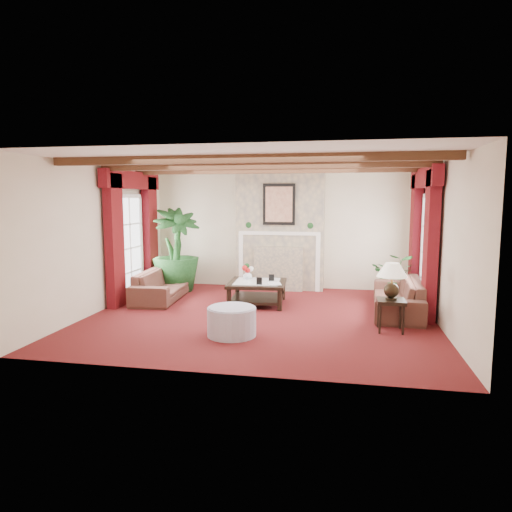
% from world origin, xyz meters
% --- Properties ---
extents(floor, '(6.00, 6.00, 0.00)m').
position_xyz_m(floor, '(0.00, 0.00, 0.00)').
color(floor, '#480C12').
rests_on(floor, ground).
extents(ceiling, '(6.00, 6.00, 0.00)m').
position_xyz_m(ceiling, '(0.00, 0.00, 2.70)').
color(ceiling, white).
rests_on(ceiling, floor).
extents(back_wall, '(6.00, 0.02, 2.70)m').
position_xyz_m(back_wall, '(0.00, 2.75, 1.35)').
color(back_wall, beige).
rests_on(back_wall, ground).
extents(left_wall, '(0.02, 5.50, 2.70)m').
position_xyz_m(left_wall, '(-3.00, 0.00, 1.35)').
color(left_wall, beige).
rests_on(left_wall, ground).
extents(right_wall, '(0.02, 5.50, 2.70)m').
position_xyz_m(right_wall, '(3.00, 0.00, 1.35)').
color(right_wall, beige).
rests_on(right_wall, ground).
extents(ceiling_beams, '(6.00, 3.00, 0.12)m').
position_xyz_m(ceiling_beams, '(0.00, 0.00, 2.64)').
color(ceiling_beams, '#392112').
rests_on(ceiling_beams, ceiling).
extents(fireplace, '(2.00, 0.52, 2.70)m').
position_xyz_m(fireplace, '(0.00, 2.55, 2.70)').
color(fireplace, tan).
rests_on(fireplace, ground).
extents(french_door_left, '(0.10, 1.10, 2.16)m').
position_xyz_m(french_door_left, '(-2.97, 1.00, 2.13)').
color(french_door_left, white).
rests_on(french_door_left, ground).
extents(french_door_right, '(0.10, 1.10, 2.16)m').
position_xyz_m(french_door_right, '(2.97, 1.00, 2.13)').
color(french_door_right, white).
rests_on(french_door_right, ground).
extents(curtains_left, '(0.20, 2.40, 2.55)m').
position_xyz_m(curtains_left, '(-2.86, 1.00, 2.55)').
color(curtains_left, '#500B0A').
rests_on(curtains_left, ground).
extents(curtains_right, '(0.20, 2.40, 2.55)m').
position_xyz_m(curtains_right, '(2.86, 1.00, 2.55)').
color(curtains_right, '#500B0A').
rests_on(curtains_right, ground).
extents(sofa_left, '(2.11, 0.88, 0.79)m').
position_xyz_m(sofa_left, '(-2.26, 1.05, 0.40)').
color(sofa_left, '#320D17').
rests_on(sofa_left, ground).
extents(sofa_right, '(2.18, 0.87, 0.82)m').
position_xyz_m(sofa_right, '(2.42, 0.73, 0.41)').
color(sofa_right, '#320D17').
rests_on(sofa_right, ground).
extents(potted_palm, '(2.90, 2.91, 1.05)m').
position_xyz_m(potted_palm, '(-2.26, 1.85, 0.52)').
color(potted_palm, black).
rests_on(potted_palm, ground).
extents(small_plant, '(1.20, 1.26, 0.76)m').
position_xyz_m(small_plant, '(2.47, 1.82, 0.38)').
color(small_plant, black).
rests_on(small_plant, ground).
extents(coffee_table, '(1.17, 1.17, 0.45)m').
position_xyz_m(coffee_table, '(-0.23, 0.89, 0.23)').
color(coffee_table, black).
rests_on(coffee_table, ground).
extents(side_table, '(0.53, 0.53, 0.51)m').
position_xyz_m(side_table, '(2.18, -0.53, 0.25)').
color(side_table, black).
rests_on(side_table, ground).
extents(ottoman, '(0.75, 0.75, 0.44)m').
position_xyz_m(ottoman, '(-0.23, -1.23, 0.22)').
color(ottoman, '#968DA0').
rests_on(ottoman, ground).
extents(table_lamp, '(0.47, 0.47, 0.60)m').
position_xyz_m(table_lamp, '(2.18, -0.53, 0.81)').
color(table_lamp, black).
rests_on(table_lamp, side_table).
extents(flower_vase, '(0.23, 0.23, 0.18)m').
position_xyz_m(flower_vase, '(-0.47, 1.13, 0.54)').
color(flower_vase, silver).
rests_on(flower_vase, coffee_table).
extents(book, '(0.24, 0.14, 0.32)m').
position_xyz_m(book, '(0.04, 0.62, 0.61)').
color(book, black).
rests_on(book, coffee_table).
extents(photo_frame_a, '(0.11, 0.03, 0.15)m').
position_xyz_m(photo_frame_a, '(-0.12, 0.55, 0.52)').
color(photo_frame_a, black).
rests_on(photo_frame_a, coffee_table).
extents(photo_frame_b, '(0.11, 0.04, 0.14)m').
position_xyz_m(photo_frame_b, '(0.04, 0.99, 0.52)').
color(photo_frame_b, black).
rests_on(photo_frame_b, coffee_table).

